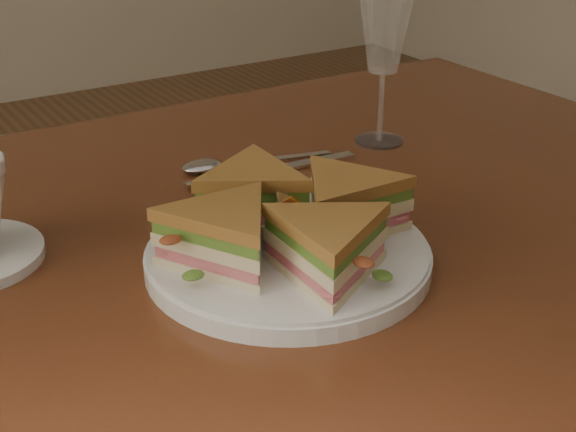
% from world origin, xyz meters
% --- Properties ---
extents(table, '(1.20, 0.80, 0.75)m').
position_xyz_m(table, '(0.00, 0.00, 0.65)').
color(table, '#3D1B0D').
rests_on(table, ground).
extents(plate, '(0.26, 0.26, 0.02)m').
position_xyz_m(plate, '(-0.02, -0.09, 0.76)').
color(plate, silver).
rests_on(plate, table).
extents(sandwich_wedges, '(0.26, 0.26, 0.06)m').
position_xyz_m(sandwich_wedges, '(-0.02, -0.09, 0.80)').
color(sandwich_wedges, beige).
rests_on(sandwich_wedges, plate).
extents(crisps_mound, '(0.09, 0.09, 0.05)m').
position_xyz_m(crisps_mound, '(-0.02, -0.09, 0.79)').
color(crisps_mound, '#BD5918').
rests_on(crisps_mound, plate).
extents(spoon, '(0.18, 0.06, 0.01)m').
position_xyz_m(spoon, '(0.04, 0.15, 0.75)').
color(spoon, silver).
rests_on(spoon, table).
extents(knife, '(0.22, 0.03, 0.00)m').
position_xyz_m(knife, '(0.08, 0.11, 0.75)').
color(knife, silver).
rests_on(knife, table).
extents(wine_glass, '(0.07, 0.07, 0.19)m').
position_xyz_m(wine_glass, '(0.25, 0.12, 0.89)').
color(wine_glass, white).
rests_on(wine_glass, table).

